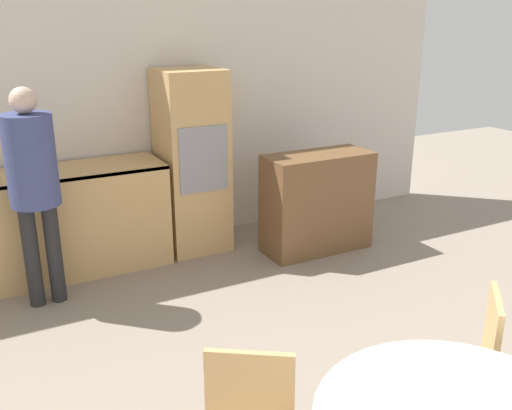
{
  "coord_description": "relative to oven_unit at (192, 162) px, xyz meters",
  "views": [
    {
      "loc": [
        -1.51,
        0.11,
        2.18
      ],
      "look_at": [
        -0.0,
        2.97,
        1.09
      ],
      "focal_mm": 40.0,
      "sensor_mm": 36.0,
      "label": 1
    }
  ],
  "objects": [
    {
      "name": "oven_unit",
      "position": [
        0.0,
        0.0,
        0.0
      ],
      "size": [
        0.58,
        0.59,
        1.71
      ],
      "color": "tan",
      "rests_on": "ground_plane"
    },
    {
      "name": "sideboard",
      "position": [
        1.02,
        -0.61,
        -0.38
      ],
      "size": [
        1.02,
        0.45,
        0.95
      ],
      "color": "brown",
      "rests_on": "ground_plane"
    },
    {
      "name": "chair_far_right",
      "position": [
        0.24,
        -3.17,
        -0.37
      ],
      "size": [
        0.57,
        0.57,
        0.87
      ],
      "rotation": [
        0.0,
        0.0,
        3.94
      ],
      "color": "tan",
      "rests_on": "ground_plane"
    },
    {
      "name": "wall_back",
      "position": [
        -0.38,
        0.34,
        0.44
      ],
      "size": [
        6.87,
        0.05,
        2.6
      ],
      "color": "silver",
      "rests_on": "ground_plane"
    },
    {
      "name": "kitchen_counter",
      "position": [
        -1.65,
        -0.01,
        -0.38
      ],
      "size": [
        2.64,
        0.6,
        0.93
      ],
      "color": "tan",
      "rests_on": "ground_plane"
    },
    {
      "name": "person_standing",
      "position": [
        -1.46,
        -0.53,
        0.19
      ],
      "size": [
        0.37,
        0.37,
        1.69
      ],
      "color": "#262628",
      "rests_on": "ground_plane"
    }
  ]
}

